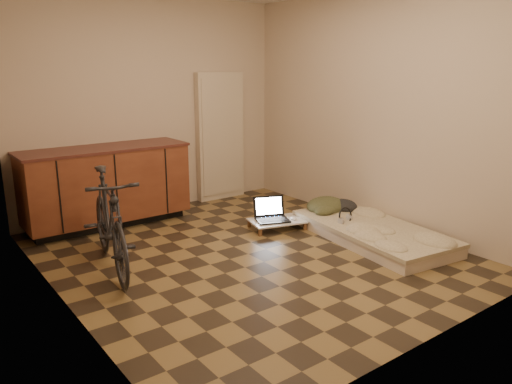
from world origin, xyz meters
TOP-DOWN VIEW (x-y plane):
  - room_shell at (0.00, 0.00)m, footprint 3.50×4.00m
  - cabinets at (-0.75, 1.70)m, footprint 1.84×0.62m
  - appliance_panel at (0.95, 1.94)m, footprint 0.70×0.10m
  - bicycle at (-1.20, 0.44)m, footprint 0.75×1.61m
  - futon at (1.30, -0.45)m, footprint 1.06×1.86m
  - clothing_pile at (1.39, 0.26)m, footprint 0.57×0.49m
  - headphones at (1.17, -0.17)m, footprint 0.22×0.20m
  - lap_desk at (0.72, 0.43)m, footprint 0.69×0.54m
  - laptop at (0.68, 0.49)m, footprint 0.45×0.43m
  - mouse at (0.87, 0.33)m, footprint 0.07×0.11m

SIDE VIEW (x-z plane):
  - futon at x=1.30m, z-range 0.00..0.15m
  - lap_desk at x=0.72m, z-range 0.04..0.14m
  - mouse at x=0.87m, z-range 0.10..0.13m
  - laptop at x=0.68m, z-range 0.03..0.27m
  - headphones at x=1.17m, z-range 0.15..0.29m
  - clothing_pile at x=1.39m, z-range 0.15..0.36m
  - cabinets at x=-0.75m, z-range 0.01..0.92m
  - bicycle at x=-1.20m, z-range 0.00..1.00m
  - appliance_panel at x=0.95m, z-range 0.00..1.70m
  - room_shell at x=0.00m, z-range 0.00..2.60m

